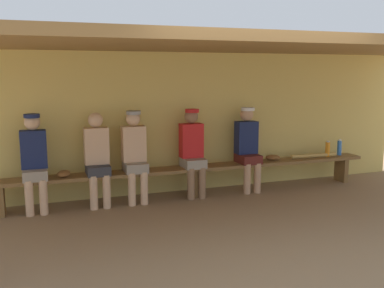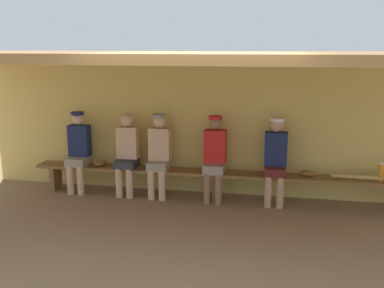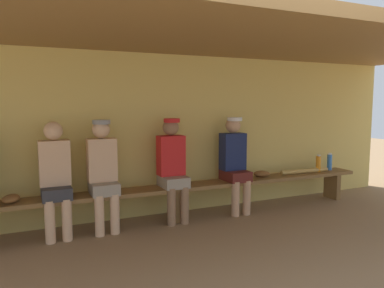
% 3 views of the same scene
% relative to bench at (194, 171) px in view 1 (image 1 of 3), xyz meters
% --- Properties ---
extents(ground_plane, '(24.00, 24.00, 0.00)m').
position_rel_bench_xyz_m(ground_plane, '(0.00, -1.55, -0.39)').
color(ground_plane, '#8C6D4C').
extents(back_wall, '(8.00, 0.20, 2.20)m').
position_rel_bench_xyz_m(back_wall, '(0.00, 0.45, 0.71)').
color(back_wall, '#D8BC60').
rests_on(back_wall, ground).
extents(dugout_roof, '(8.00, 2.80, 0.12)m').
position_rel_bench_xyz_m(dugout_roof, '(0.00, -0.85, 1.87)').
color(dugout_roof, olive).
rests_on(dugout_roof, back_wall).
extents(bench, '(6.00, 0.36, 0.46)m').
position_rel_bench_xyz_m(bench, '(0.00, 0.00, 0.00)').
color(bench, brown).
rests_on(bench, ground).
extents(player_with_sunglasses, '(0.34, 0.42, 1.34)m').
position_rel_bench_xyz_m(player_with_sunglasses, '(-1.46, 0.00, 0.34)').
color(player_with_sunglasses, '#333338').
rests_on(player_with_sunglasses, ground).
extents(player_in_blue, '(0.34, 0.42, 1.34)m').
position_rel_bench_xyz_m(player_in_blue, '(-2.30, 0.00, 0.36)').
color(player_in_blue, gray).
rests_on(player_in_blue, ground).
extents(player_in_red, '(0.34, 0.42, 1.34)m').
position_rel_bench_xyz_m(player_in_red, '(0.91, 0.00, 0.36)').
color(player_in_red, '#591E19').
rests_on(player_in_red, ground).
extents(player_rightmost, '(0.34, 0.42, 1.34)m').
position_rel_bench_xyz_m(player_rightmost, '(-0.92, 0.00, 0.36)').
color(player_rightmost, gray).
rests_on(player_rightmost, ground).
extents(player_near_post, '(0.34, 0.42, 1.34)m').
position_rel_bench_xyz_m(player_near_post, '(-0.02, 0.00, 0.36)').
color(player_near_post, gray).
rests_on(player_near_post, ground).
extents(water_bottle_clear, '(0.08, 0.08, 0.27)m').
position_rel_bench_xyz_m(water_bottle_clear, '(2.44, -0.01, 0.20)').
color(water_bottle_clear, orange).
rests_on(water_bottle_clear, bench).
extents(water_bottle_blue, '(0.08, 0.08, 0.28)m').
position_rel_bench_xyz_m(water_bottle_blue, '(2.72, 0.05, 0.20)').
color(water_bottle_blue, blue).
rests_on(water_bottle_blue, bench).
extents(baseball_glove_dark_brown, '(0.28, 0.24, 0.09)m').
position_rel_bench_xyz_m(baseball_glove_dark_brown, '(1.40, 0.04, 0.12)').
color(baseball_glove_dark_brown, brown).
rests_on(baseball_glove_dark_brown, bench).
extents(baseball_glove_worn, '(0.25, 0.29, 0.09)m').
position_rel_bench_xyz_m(baseball_glove_worn, '(-1.93, -0.01, 0.12)').
color(baseball_glove_worn, brown).
rests_on(baseball_glove_worn, bench).
extents(baseball_bat, '(0.86, 0.10, 0.07)m').
position_rel_bench_xyz_m(baseball_bat, '(2.17, -0.00, 0.11)').
color(baseball_bat, tan).
rests_on(baseball_bat, bench).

